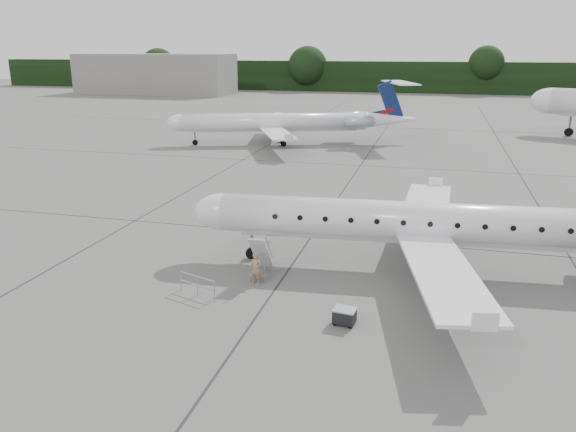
% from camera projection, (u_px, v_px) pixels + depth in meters
% --- Properties ---
extents(ground, '(320.00, 320.00, 0.00)m').
position_uv_depth(ground, '(395.00, 294.00, 27.62)').
color(ground, '#5D5D5A').
rests_on(ground, ground).
extents(treeline, '(260.00, 4.00, 8.00)m').
position_uv_depth(treeline, '(435.00, 78.00, 146.81)').
color(treeline, black).
rests_on(treeline, ground).
extents(terminal_building, '(40.00, 14.00, 10.00)m').
position_uv_depth(terminal_building, '(155.00, 74.00, 145.09)').
color(terminal_building, slate).
rests_on(terminal_building, ground).
extents(main_regional_jet, '(31.11, 23.66, 7.53)m').
position_uv_depth(main_regional_jet, '(433.00, 203.00, 29.55)').
color(main_regional_jet, silver).
rests_on(main_regional_jet, ground).
extents(airstair, '(1.04, 2.27, 2.36)m').
position_uv_depth(airstair, '(261.00, 254.00, 29.64)').
color(airstair, silver).
rests_on(airstair, ground).
extents(passenger, '(0.62, 0.43, 1.65)m').
position_uv_depth(passenger, '(256.00, 269.00, 28.56)').
color(passenger, '#947250').
rests_on(passenger, ground).
extents(safety_railing, '(2.10, 0.80, 1.00)m').
position_uv_depth(safety_railing, '(197.00, 286.00, 27.31)').
color(safety_railing, '#979BA0').
rests_on(safety_railing, ground).
extents(baggage_cart, '(1.01, 0.86, 0.80)m').
position_uv_depth(baggage_cart, '(345.00, 316.00, 24.48)').
color(baggage_cart, black).
rests_on(baggage_cart, ground).
extents(bg_regional_left, '(34.43, 29.35, 7.66)m').
position_uv_depth(bg_regional_left, '(274.00, 113.00, 69.02)').
color(bg_regional_left, silver).
rests_on(bg_regional_left, ground).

